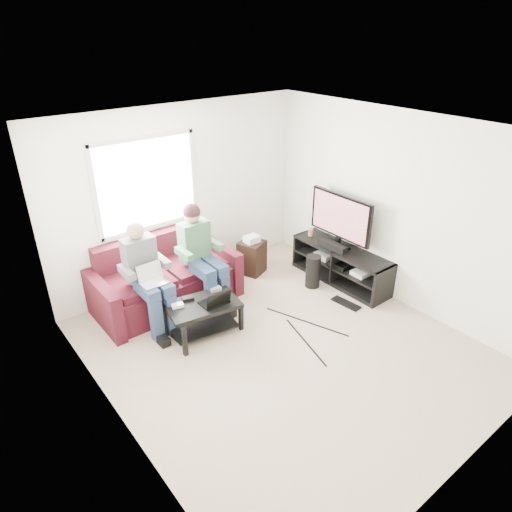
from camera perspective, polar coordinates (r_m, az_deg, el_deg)
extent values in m
plane|color=#C5B299|center=(5.68, 3.26, -11.33)|extent=(4.50, 4.50, 0.00)
plane|color=white|center=(4.54, 4.15, 15.23)|extent=(4.50, 4.50, 0.00)
plane|color=white|center=(6.68, -9.40, 7.29)|extent=(4.50, 0.00, 4.50)
plane|color=white|center=(3.89, 26.77, -11.44)|extent=(4.50, 0.00, 4.50)
plane|color=white|center=(4.09, -17.93, -7.47)|extent=(0.00, 4.50, 4.50)
plane|color=white|center=(6.39, 17.24, 5.47)|extent=(0.00, 4.50, 4.50)
cube|color=white|center=(6.36, -13.50, 8.75)|extent=(1.40, 0.01, 1.20)
cube|color=silver|center=(6.35, -13.46, 8.73)|extent=(1.48, 0.04, 1.28)
cube|color=#431016|center=(6.48, -11.04, -4.06)|extent=(1.65, 0.88, 0.45)
cube|color=#431016|center=(6.57, -13.00, 0.78)|extent=(1.65, 0.21, 0.47)
cube|color=#431016|center=(6.15, -18.50, -5.87)|extent=(0.15, 0.97, 0.65)
cube|color=#431016|center=(6.82, -4.48, -0.97)|extent=(0.15, 0.97, 0.65)
cube|color=#431016|center=(6.18, -14.43, -3.09)|extent=(0.76, 0.76, 0.10)
cube|color=#431016|center=(6.49, -8.07, -0.93)|extent=(0.76, 0.76, 0.10)
cube|color=navy|center=(5.73, -13.51, -4.19)|extent=(0.16, 0.45, 0.14)
cube|color=navy|center=(5.80, -11.75, -3.57)|extent=(0.16, 0.45, 0.14)
cube|color=navy|center=(5.77, -12.32, -7.90)|extent=(0.13, 0.13, 0.55)
cube|color=navy|center=(5.84, -10.57, -7.24)|extent=(0.13, 0.13, 0.55)
cube|color=slate|center=(5.89, -14.34, -0.23)|extent=(0.40, 0.22, 0.55)
sphere|color=tan|center=(5.75, -14.84, 3.11)|extent=(0.22, 0.22, 0.22)
cube|color=navy|center=(6.04, -6.74, -1.80)|extent=(0.16, 0.45, 0.14)
cube|color=navy|center=(6.13, -5.16, -1.24)|extent=(0.16, 0.45, 0.14)
cube|color=navy|center=(6.08, -5.62, -5.33)|extent=(0.13, 0.13, 0.55)
cube|color=navy|center=(6.17, -4.07, -4.72)|extent=(0.13, 0.13, 0.55)
cube|color=#555857|center=(6.21, -7.71, 1.89)|extent=(0.40, 0.22, 0.55)
sphere|color=tan|center=(6.08, -8.02, 5.10)|extent=(0.22, 0.22, 0.22)
sphere|color=black|center=(6.06, -8.04, 5.45)|extent=(0.23, 0.23, 0.23)
cube|color=black|center=(5.71, -6.72, -6.09)|extent=(0.96, 0.68, 0.05)
cube|color=black|center=(5.89, -6.55, -8.68)|extent=(0.87, 0.59, 0.02)
cube|color=black|center=(5.51, -8.90, -10.54)|extent=(0.05, 0.05, 0.39)
cube|color=black|center=(5.86, -1.89, -7.57)|extent=(0.05, 0.05, 0.39)
cube|color=black|center=(5.86, -11.31, -8.19)|extent=(0.05, 0.05, 0.39)
cube|color=black|center=(6.19, -4.57, -5.55)|extent=(0.05, 0.05, 0.39)
cube|color=silver|center=(5.66, -9.80, -6.11)|extent=(0.16, 0.12, 0.04)
cube|color=black|center=(5.78, -8.54, -5.26)|extent=(0.16, 0.12, 0.04)
cube|color=gray|center=(5.93, -5.07, -4.13)|extent=(0.16, 0.12, 0.04)
cube|color=black|center=(6.89, 10.79, 0.77)|extent=(0.50, 1.63, 0.04)
cube|color=black|center=(7.00, 10.61, -1.07)|extent=(0.46, 1.57, 0.03)
cube|color=black|center=(7.12, 10.45, -2.78)|extent=(0.50, 1.63, 0.06)
cube|color=black|center=(6.59, 15.74, -3.63)|extent=(0.49, 0.04, 0.54)
cube|color=black|center=(7.48, 6.11, 1.19)|extent=(0.49, 0.04, 0.54)
cube|color=black|center=(6.93, 10.21, 1.36)|extent=(0.12, 0.40, 0.04)
cube|color=black|center=(6.89, 10.26, 1.96)|extent=(0.06, 0.06, 0.12)
cube|color=black|center=(6.74, 10.53, 4.91)|extent=(0.05, 1.10, 0.65)
cube|color=#DA3372|center=(6.72, 10.36, 4.86)|extent=(0.01, 1.01, 0.58)
cube|color=black|center=(6.83, 9.55, 1.31)|extent=(0.12, 0.50, 0.10)
cylinder|color=#A16945|center=(7.20, 6.86, 2.99)|extent=(0.08, 0.08, 0.12)
cube|color=silver|center=(6.76, 13.15, -1.99)|extent=(0.30, 0.22, 0.06)
cube|color=gray|center=(7.15, 8.87, 0.21)|extent=(0.34, 0.26, 0.08)
cube|color=black|center=(6.95, 10.95, -0.86)|extent=(0.38, 0.30, 0.07)
cylinder|color=black|center=(6.80, 7.14, -1.92)|extent=(0.22, 0.22, 0.50)
cube|color=black|center=(6.57, 11.18, -5.83)|extent=(0.18, 0.44, 0.02)
cube|color=black|center=(7.12, -0.53, -0.14)|extent=(0.35, 0.35, 0.53)
cube|color=silver|center=(6.98, -0.54, 2.14)|extent=(0.22, 0.18, 0.10)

